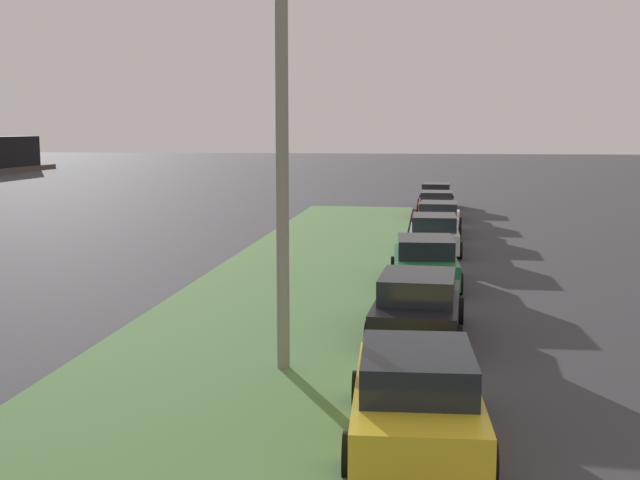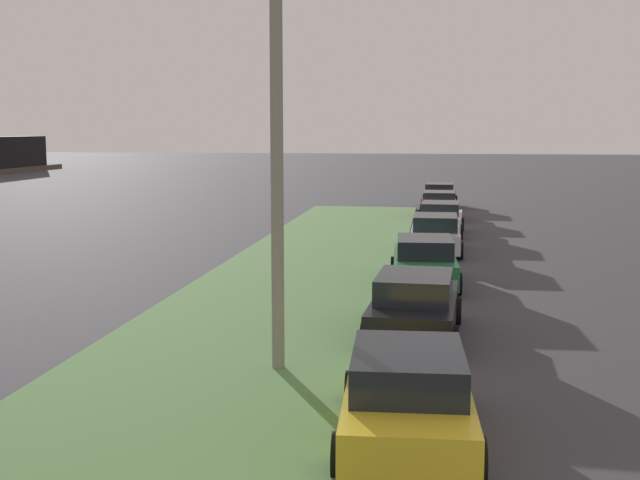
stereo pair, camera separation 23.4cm
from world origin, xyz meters
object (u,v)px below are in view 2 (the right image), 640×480
object	(u,v)px
parked_car_black	(415,306)
parked_car_white	(441,219)
parked_car_blue	(440,196)
parked_car_red	(439,206)
parked_car_silver	(435,235)
parked_car_green	(424,262)
parked_car_yellow	(407,397)
streetlight	(296,143)

from	to	relation	value
parked_car_black	parked_car_white	distance (m)	17.82
parked_car_white	parked_car_blue	distance (m)	12.51
parked_car_black	parked_car_red	world-z (taller)	same
parked_car_blue	parked_car_silver	bearing A→B (deg)	-178.02
parked_car_black	parked_car_red	bearing A→B (deg)	1.48
parked_car_green	parked_car_blue	bearing A→B (deg)	-3.90
parked_car_yellow	parked_car_silver	xyz separation A→B (m)	(18.52, -0.34, 0.00)
parked_car_yellow	parked_car_blue	xyz separation A→B (m)	(36.44, -0.54, 0.00)
parked_car_white	streetlight	distance (m)	21.33
streetlight	parked_car_red	bearing A→B (deg)	-5.73
parked_car_silver	parked_car_red	distance (m)	11.55
parked_car_blue	parked_car_yellow	bearing A→B (deg)	-178.21
parked_car_silver	parked_car_white	distance (m)	5.41
parked_car_red	parked_car_blue	world-z (taller)	same
parked_car_green	streetlight	world-z (taller)	streetlight
parked_car_green	streetlight	bearing A→B (deg)	163.33
parked_car_silver	streetlight	distance (m)	16.06
parked_car_blue	parked_car_green	bearing A→B (deg)	-178.55
parked_car_yellow	streetlight	xyz separation A→B (m)	(3.10, 2.21, 3.67)
parked_car_green	parked_car_white	size ratio (longest dim) A/B	1.00
parked_car_silver	parked_car_red	size ratio (longest dim) A/B	1.00
parked_car_white	parked_car_yellow	bearing A→B (deg)	-178.74
parked_car_yellow	parked_car_white	xyz separation A→B (m)	(23.92, -0.56, 0.00)
parked_car_yellow	parked_car_silver	distance (m)	18.52
parked_car_yellow	parked_car_green	distance (m)	12.16
parked_car_black	parked_car_white	bearing A→B (deg)	0.80
streetlight	parked_car_silver	bearing A→B (deg)	-9.39
streetlight	parked_car_white	bearing A→B (deg)	-7.58
parked_car_red	parked_car_silver	bearing A→B (deg)	179.27
parked_car_yellow	parked_car_blue	bearing A→B (deg)	-3.66
parked_car_yellow	parked_car_black	distance (m)	6.12
streetlight	parked_car_green	bearing A→B (deg)	-13.95
parked_car_silver	parked_car_black	bearing A→B (deg)	177.89
parked_car_yellow	parked_car_blue	distance (m)	36.44
parked_car_black	parked_car_yellow	bearing A→B (deg)	-176.50
parked_car_yellow	parked_car_green	size ratio (longest dim) A/B	1.00
parked_car_green	streetlight	size ratio (longest dim) A/B	0.58
parked_car_yellow	parked_car_white	world-z (taller)	same
parked_car_black	parked_car_silver	xyz separation A→B (m)	(12.40, -0.41, 0.00)
parked_car_white	parked_car_black	bearing A→B (deg)	-179.43
parked_car_yellow	parked_car_blue	size ratio (longest dim) A/B	1.00
parked_car_black	parked_car_silver	world-z (taller)	same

